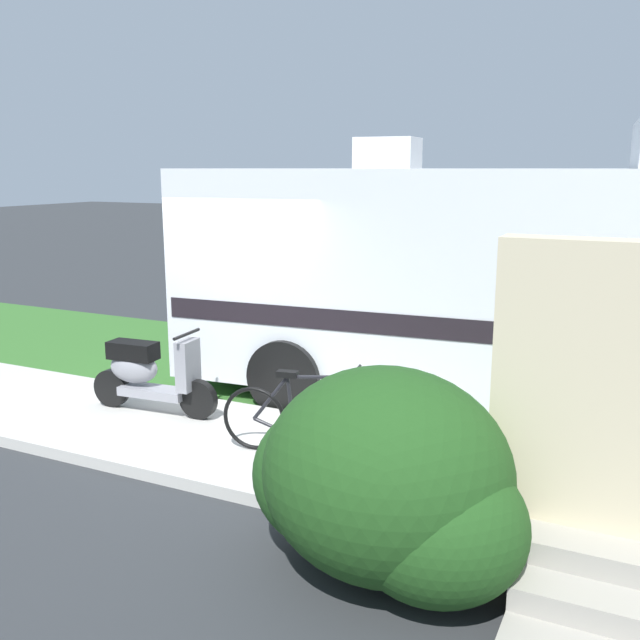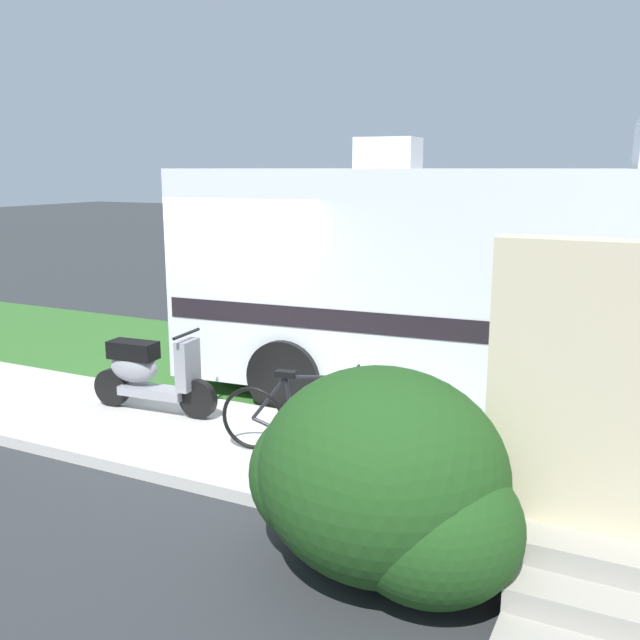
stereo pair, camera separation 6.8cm
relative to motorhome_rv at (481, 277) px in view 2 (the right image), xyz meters
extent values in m
plane|color=#2D3033|center=(-2.73, -1.28, -1.58)|extent=(80.00, 80.00, 0.00)
cube|color=beige|center=(-2.73, -2.48, -1.52)|extent=(24.00, 2.00, 0.12)
cube|color=#336628|center=(-2.73, 0.22, -1.54)|extent=(24.00, 3.40, 0.08)
cube|color=silver|center=(-0.12, -0.01, -0.02)|extent=(7.10, 2.89, 2.53)
cube|color=black|center=(-0.12, -0.01, -0.40)|extent=(6.96, 2.89, 0.24)
cube|color=silver|center=(-1.15, -0.10, 1.43)|extent=(0.75, 0.66, 0.36)
cylinder|color=black|center=(-2.11, 0.94, -1.13)|extent=(0.92, 0.35, 0.90)
cylinder|color=black|center=(-1.92, -1.27, -1.13)|extent=(0.92, 0.35, 0.90)
cylinder|color=black|center=(-2.55, -2.14, -1.24)|extent=(0.45, 0.14, 0.44)
cylinder|color=black|center=(-3.70, -2.23, -1.24)|extent=(0.45, 0.14, 0.44)
cube|color=gray|center=(-3.13, -2.19, -1.22)|extent=(0.83, 0.34, 0.10)
cube|color=black|center=(-3.38, -2.21, -0.76)|extent=(0.58, 0.30, 0.20)
ellipsoid|color=gray|center=(-3.38, -2.21, -0.96)|extent=(0.62, 0.35, 0.36)
cube|color=gray|center=(-2.67, -2.15, -0.86)|extent=(0.17, 0.33, 0.56)
cylinder|color=black|center=(-2.67, -2.15, -0.51)|extent=(0.08, 0.50, 0.04)
sphere|color=white|center=(-2.67, -2.15, -0.68)|extent=(0.12, 0.12, 0.12)
torus|color=black|center=(-0.47, -2.44, -1.14)|extent=(0.64, 0.16, 0.64)
torus|color=black|center=(-1.54, -2.64, -1.14)|extent=(0.64, 0.16, 0.64)
cylinder|color=black|center=(-0.85, -2.51, -0.96)|extent=(0.61, 0.15, 0.67)
cylinder|color=black|center=(-1.16, -2.57, -0.99)|extent=(0.11, 0.05, 0.60)
cylinder|color=black|center=(-0.88, -2.51, -0.67)|extent=(0.65, 0.16, 0.09)
cylinder|color=black|center=(-1.34, -2.60, -1.21)|extent=(0.42, 0.11, 0.18)
cylinder|color=black|center=(-1.37, -2.60, -0.92)|extent=(0.38, 0.10, 0.47)
cylinder|color=black|center=(-0.52, -2.44, -0.89)|extent=(0.13, 0.06, 0.51)
cube|color=black|center=(-1.20, -2.57, -0.66)|extent=(0.21, 0.13, 0.06)
cylinder|color=black|center=(-0.56, -2.45, -0.60)|extent=(0.12, 0.52, 0.03)
cube|color=#B7B29E|center=(-0.23, 7.91, -0.58)|extent=(2.43, 1.96, 1.44)
cube|color=black|center=(-0.23, 7.91, -0.17)|extent=(2.31, 1.98, 0.44)
cylinder|color=black|center=(-0.43, 6.99, -1.20)|extent=(0.76, 0.25, 0.76)
cylinder|color=black|center=(-0.40, 8.83, -1.20)|extent=(0.76, 0.25, 0.76)
cube|color=#9E998E|center=(1.94, -3.92, -1.34)|extent=(1.40, 0.64, 0.16)
cube|color=#9E998E|center=(1.94, -3.76, -1.18)|extent=(1.40, 0.32, 0.16)
ellipsoid|color=#1E4719|center=(0.34, -3.98, -0.80)|extent=(1.75, 1.57, 1.48)
ellipsoid|color=#1E4719|center=(-0.10, -3.81, -0.97)|extent=(1.31, 1.18, 1.11)
ellipsoid|color=#1E4719|center=(0.73, -4.12, -1.02)|extent=(1.22, 1.10, 1.04)
cylinder|color=#19722D|center=(1.64, -2.63, -1.37)|extent=(0.07, 0.07, 0.19)
cylinder|color=#19722D|center=(1.64, -2.63, -1.26)|extent=(0.03, 0.03, 0.04)
cylinder|color=black|center=(1.64, -2.63, -1.24)|extent=(0.04, 0.04, 0.01)
camera|label=1|loc=(1.90, -8.25, 1.26)|focal=39.74mm
camera|label=2|loc=(1.96, -8.22, 1.26)|focal=39.74mm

